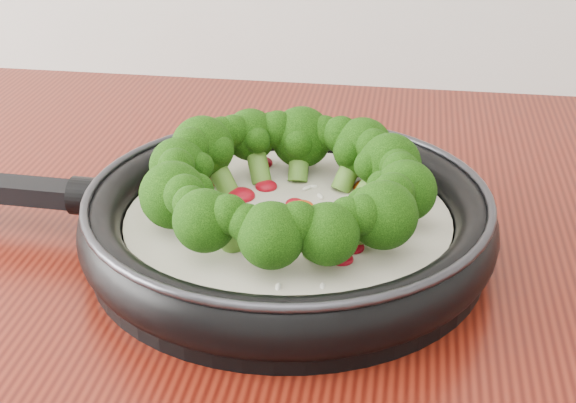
# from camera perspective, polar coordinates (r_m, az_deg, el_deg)

# --- Properties ---
(skillet) EXTENTS (0.56, 0.36, 0.10)m
(skillet) POSITION_cam_1_polar(r_m,az_deg,el_deg) (0.70, -0.22, -0.68)
(skillet) COLOR black
(skillet) RESTS_ON counter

